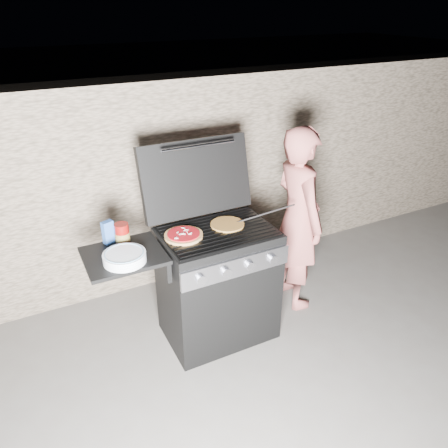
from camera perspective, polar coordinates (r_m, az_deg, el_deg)
name	(u,v)px	position (r m, az deg, el deg)	size (l,w,h in m)	color
ground	(218,331)	(3.58, -0.74, -13.81)	(50.00, 50.00, 0.00)	#524E48
stone_wall	(166,182)	(3.94, -7.58, 5.49)	(8.00, 0.35, 1.80)	gray
gas_grill	(187,293)	(3.21, -4.84, -8.97)	(1.34, 0.79, 0.91)	black
pizza_topped	(184,235)	(2.98, -5.30, -1.40)	(0.26, 0.26, 0.03)	tan
pizza_plain	(227,224)	(3.12, 0.43, -0.03)	(0.24, 0.24, 0.01)	#C48B32
sauce_jar	(122,234)	(2.95, -13.15, -1.25)	(0.09, 0.09, 0.15)	maroon
blue_carton	(108,232)	(2.98, -14.89, -1.04)	(0.07, 0.04, 0.16)	#2A54A5
plate_stack	(125,257)	(2.77, -12.86, -4.26)	(0.27, 0.27, 0.06)	white
person	(298,219)	(3.57, 9.60, 0.58)	(0.56, 0.37, 1.54)	#AE5954
tongs	(265,213)	(3.20, 5.34, 1.38)	(0.01, 0.01, 0.48)	black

